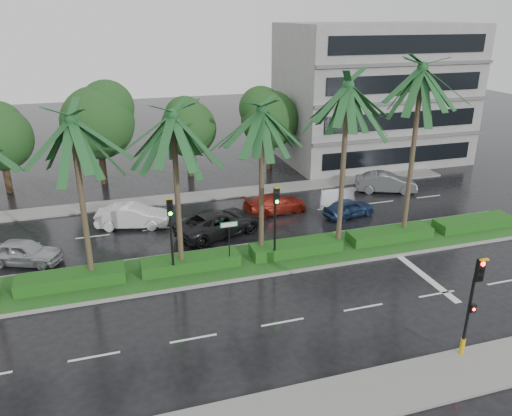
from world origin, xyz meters
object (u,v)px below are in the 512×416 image
object	(u,v)px
car_silver	(24,252)
car_red	(275,204)
street_sign	(229,233)
car_white	(132,216)
car_blue	(349,208)
car_darkgrey	(219,223)
signal_near	(472,303)
car_grey	(386,182)
signal_median_left	(171,226)

from	to	relation	value
car_silver	car_red	bearing A→B (deg)	-55.75
car_silver	street_sign	bearing A→B (deg)	-87.39
street_sign	car_white	size ratio (longest dim) A/B	0.58
car_blue	car_darkgrey	bearing A→B (deg)	79.70
signal_near	car_darkgrey	distance (m)	15.96
car_silver	car_red	distance (m)	15.79
signal_near	car_red	distance (m)	17.06
car_darkgrey	car_grey	world-z (taller)	car_darkgrey
signal_median_left	car_darkgrey	xyz separation A→B (m)	(3.50, 4.78, -2.23)
signal_near	car_red	bearing A→B (deg)	96.77
signal_near	car_grey	xyz separation A→B (m)	(7.50, 18.35, -1.76)
street_sign	car_darkgrey	xyz separation A→B (m)	(0.50, 4.60, -1.35)
signal_median_left	car_red	xyz separation A→B (m)	(8.00, 7.15, -2.35)
signal_near	car_darkgrey	size ratio (longest dim) A/B	0.78
signal_median_left	car_red	distance (m)	10.99
car_darkgrey	car_blue	xyz separation A→B (m)	(9.00, 0.23, -0.16)
signal_near	car_blue	bearing A→B (deg)	80.34
signal_median_left	car_red	bearing A→B (deg)	41.79
car_red	car_grey	distance (m)	9.62
signal_median_left	car_darkgrey	world-z (taller)	signal_median_left
car_red	car_darkgrey	bearing A→B (deg)	110.61
signal_median_left	car_darkgrey	bearing A→B (deg)	53.79
car_red	car_grey	xyz separation A→B (m)	(9.50, 1.51, 0.10)
car_darkgrey	car_red	world-z (taller)	car_darkgrey
car_grey	signal_near	bearing A→B (deg)	178.41
signal_near	car_blue	size ratio (longest dim) A/B	1.22
car_darkgrey	car_grey	bearing A→B (deg)	-94.48
street_sign	car_darkgrey	distance (m)	4.82
signal_median_left	car_grey	world-z (taller)	signal_median_left
street_sign	car_silver	size ratio (longest dim) A/B	0.64
car_blue	car_silver	bearing A→B (deg)	80.76
car_white	street_sign	bearing A→B (deg)	-135.17
car_white	car_darkgrey	bearing A→B (deg)	-105.48
car_darkgrey	car_red	distance (m)	5.09
street_sign	car_white	xyz separation A→B (m)	(-4.50, 7.35, -1.38)
car_grey	street_sign	bearing A→B (deg)	140.96
car_blue	car_grey	size ratio (longest dim) A/B	0.79
signal_near	car_grey	distance (m)	19.90
signal_median_left	car_white	distance (m)	8.00
car_white	car_red	bearing A→B (deg)	-78.94
signal_near	signal_median_left	bearing A→B (deg)	135.91
car_darkgrey	car_blue	bearing A→B (deg)	-108.53
signal_near	street_sign	xyz separation A→B (m)	(-7.00, 9.87, -0.38)
car_red	car_silver	bearing A→B (deg)	93.85
car_silver	signal_median_left	bearing A→B (deg)	-95.62
street_sign	car_blue	distance (m)	10.76
car_silver	car_darkgrey	distance (m)	11.02
signal_median_left	car_darkgrey	distance (m)	6.33
street_sign	car_blue	world-z (taller)	street_sign
car_blue	signal_median_left	bearing A→B (deg)	100.08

